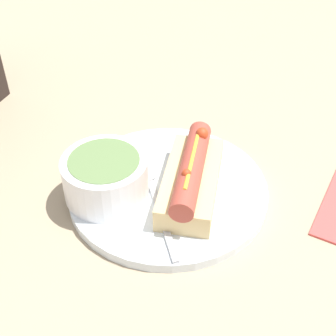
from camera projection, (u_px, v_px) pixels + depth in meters
name	position (u px, v px, depth m)	size (l,w,h in m)	color
ground_plane	(168.00, 193.00, 0.62)	(4.00, 4.00, 0.00)	tan
dinner_plate	(168.00, 190.00, 0.62)	(0.26, 0.26, 0.01)	white
hot_dog	(192.00, 175.00, 0.59)	(0.16, 0.09, 0.06)	#E5C17F
soup_bowl	(105.00, 176.00, 0.58)	(0.11, 0.11, 0.06)	white
spoon	(152.00, 187.00, 0.60)	(0.15, 0.11, 0.01)	#B7B7BC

